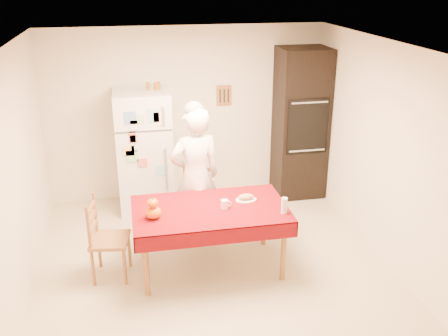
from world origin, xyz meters
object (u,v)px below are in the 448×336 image
object	(u,v)px
refrigerator	(144,151)
chair_far	(200,197)
coffee_mug	(224,204)
pumpkin_lower	(153,212)
wine_glass	(284,205)
seated_woman	(195,177)
oven_cabinet	(300,124)
bread_plate	(246,200)
dining_table	(210,214)
chair_left	(104,236)

from	to	relation	value
refrigerator	chair_far	size ratio (longest dim) A/B	1.79
coffee_mug	pumpkin_lower	size ratio (longest dim) A/B	0.58
chair_far	wine_glass	size ratio (longest dim) A/B	5.40
refrigerator	seated_woman	bearing A→B (deg)	-63.22
oven_cabinet	bread_plate	bearing A→B (deg)	-125.85
oven_cabinet	chair_far	bearing A→B (deg)	-149.75
pumpkin_lower	oven_cabinet	bearing A→B (deg)	39.98
refrigerator	pumpkin_lower	size ratio (longest dim) A/B	9.84
pumpkin_lower	wine_glass	bearing A→B (deg)	-6.39
oven_cabinet	pumpkin_lower	size ratio (longest dim) A/B	12.74
pumpkin_lower	bread_plate	size ratio (longest dim) A/B	0.72
coffee_mug	oven_cabinet	bearing A→B (deg)	50.70
bread_plate	coffee_mug	bearing A→B (deg)	-153.07
dining_table	pumpkin_lower	bearing A→B (deg)	-169.33
oven_cabinet	bread_plate	size ratio (longest dim) A/B	9.17
chair_far	coffee_mug	size ratio (longest dim) A/B	9.50
oven_cabinet	wine_glass	distance (m)	2.27
seated_woman	wine_glass	distance (m)	1.24
refrigerator	wine_glass	xyz separation A→B (m)	(1.38, -2.02, -0.00)
oven_cabinet	seated_woman	xyz separation A→B (m)	(-1.72, -1.15, -0.23)
chair_left	oven_cabinet	bearing A→B (deg)	-49.61
coffee_mug	pumpkin_lower	world-z (taller)	pumpkin_lower
oven_cabinet	bread_plate	world-z (taller)	oven_cabinet
chair_far	bread_plate	distance (m)	0.89
chair_far	wine_glass	xyz separation A→B (m)	(0.75, -1.11, 0.34)
dining_table	wine_glass	bearing A→B (deg)	-19.67
refrigerator	chair_far	distance (m)	1.16
pumpkin_lower	chair_left	bearing A→B (deg)	161.46
refrigerator	chair_far	world-z (taller)	refrigerator
chair_left	seated_woman	distance (m)	1.30
chair_left	bread_plate	xyz separation A→B (m)	(1.60, 0.04, 0.26)
wine_glass	coffee_mug	bearing A→B (deg)	159.01
dining_table	chair_far	xyz separation A→B (m)	(0.01, 0.83, -0.18)
coffee_mug	wine_glass	bearing A→B (deg)	-20.99
chair_left	wine_glass	world-z (taller)	chair_left
pumpkin_lower	bread_plate	xyz separation A→B (m)	(1.06, 0.22, -0.06)
pumpkin_lower	refrigerator	bearing A→B (deg)	89.91
chair_far	pumpkin_lower	xyz separation A→B (m)	(-0.63, -0.95, 0.32)
chair_far	coffee_mug	bearing A→B (deg)	-76.66
chair_far	pumpkin_lower	bearing A→B (deg)	-119.80
wine_glass	bread_plate	size ratio (longest dim) A/B	0.73
refrigerator	coffee_mug	xyz separation A→B (m)	(0.78, -1.79, -0.04)
seated_woman	bread_plate	distance (m)	0.75
oven_cabinet	dining_table	size ratio (longest dim) A/B	1.29
refrigerator	dining_table	world-z (taller)	refrigerator
seated_woman	bread_plate	size ratio (longest dim) A/B	7.27
pumpkin_lower	seated_woman	bearing A→B (deg)	53.90
refrigerator	wine_glass	size ratio (longest dim) A/B	9.66
chair_left	wine_glass	size ratio (longest dim) A/B	5.40
oven_cabinet	bread_plate	distance (m)	2.12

